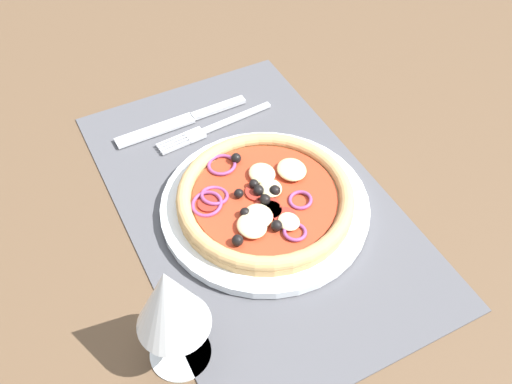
{
  "coord_description": "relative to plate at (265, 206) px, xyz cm",
  "views": [
    {
      "loc": [
        -42.39,
        21.57,
        55.71
      ],
      "look_at": [
        -0.59,
        0.0,
        2.58
      ],
      "focal_mm": 40.32,
      "sensor_mm": 36.0,
      "label": 1
    }
  ],
  "objects": [
    {
      "name": "ground_plane",
      "position": [
        1.95,
        0.55,
        -2.19
      ],
      "size": [
        190.0,
        140.0,
        2.4
      ],
      "primitive_type": "cube",
      "color": "brown"
    },
    {
      "name": "placemat",
      "position": [
        1.95,
        0.55,
        -0.79
      ],
      "size": [
        51.79,
        31.83,
        0.4
      ],
      "primitive_type": "cube",
      "color": "#4C4C51",
      "rests_on": "ground_plane"
    },
    {
      "name": "plate",
      "position": [
        0.0,
        0.0,
        0.0
      ],
      "size": [
        25.97,
        25.97,
        1.18
      ],
      "primitive_type": "cylinder",
      "color": "white",
      "rests_on": "placemat"
    },
    {
      "name": "pizza",
      "position": [
        -0.02,
        0.07,
        1.71
      ],
      "size": [
        21.81,
        21.81,
        2.7
      ],
      "color": "tan",
      "rests_on": "plate"
    },
    {
      "name": "fork",
      "position": [
        16.58,
        0.1,
        -0.37
      ],
      "size": [
        3.07,
        18.06,
        0.44
      ],
      "rotation": [
        0.0,
        0.0,
        1.66
      ],
      "color": "silver",
      "rests_on": "placemat"
    },
    {
      "name": "knife",
      "position": [
        19.94,
        3.13,
        -0.33
      ],
      "size": [
        2.29,
        20.04,
        0.62
      ],
      "rotation": [
        0.0,
        0.0,
        1.6
      ],
      "color": "silver",
      "rests_on": "placemat"
    },
    {
      "name": "wine_glass",
      "position": [
        -12.9,
        16.7,
        9.09
      ],
      "size": [
        7.2,
        7.2,
        14.9
      ],
      "color": "silver",
      "rests_on": "ground_plane"
    }
  ]
}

